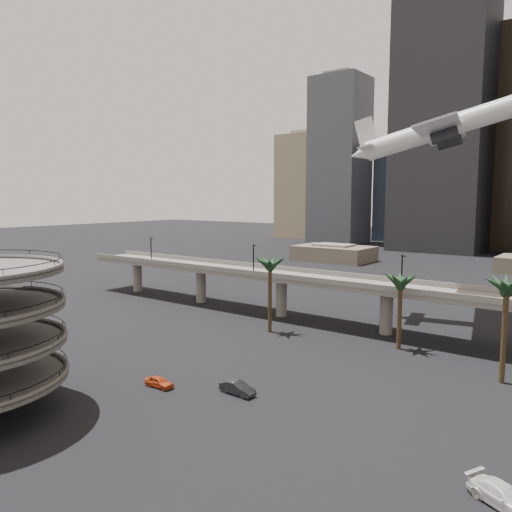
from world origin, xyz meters
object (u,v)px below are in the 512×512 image
Objects in this scene: airborne_jet at (447,128)px; car_b at (237,388)px; car_c at (504,496)px; car_a at (159,382)px; overpass at (331,286)px.

car_b is (-7.87, -52.19, -35.77)m from airborne_jet.
airborne_jet is 6.47× the size of car_c.
airborne_jet is 68.97m from car_a.
airborne_jet is at bearing 47.10° from car_c.
overpass reaches higher than car_a.
car_b is 30.68m from car_c.
overpass is 22.62× the size of car_c.
car_c is (22.44, -56.95, -35.71)m from airborne_jet.
car_a is at bearing -92.77° from overpass.
overpass is 3.50× the size of airborne_jet.
car_b is (7.29, -36.36, -6.56)m from overpass.
car_b is (9.25, 4.18, 0.10)m from car_a.
car_c is at bearing -94.56° from car_a.
car_c is (30.31, -4.76, 0.06)m from car_b.
car_c is (37.59, -41.12, -6.51)m from overpass.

